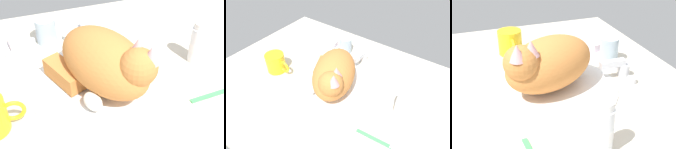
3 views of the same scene
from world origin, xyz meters
The scene contains 10 objects.
ground_plane centered at (0.00, 0.00, -1.50)cm, with size 110.00×82.50×3.00cm, color beige.
sink_basin centered at (0.00, 0.00, 0.48)cm, with size 37.98×37.98×0.95cm, color white.
faucet centered at (0.00, 22.13, 2.49)cm, with size 12.37×9.95×5.77cm.
cat centered at (0.27, -1.03, 8.47)cm, with size 27.00×31.31×16.98cm.
coffee_mug centered at (-27.94, -5.81, 4.21)cm, with size 12.36×8.30×8.43cm.
rinse_cup centered at (-11.00, 23.98, 4.02)cm, with size 6.06×6.06×8.04cm.
soap_dish centered at (-19.11, 22.63, 0.60)cm, with size 9.00×6.40×1.20cm, color white.
soap_bar centered at (-19.11, 22.63, 2.49)cm, with size 6.05×4.33×2.58cm, color silver.
toothpaste_bottle centered at (27.24, 2.50, 5.74)cm, with size 4.26×4.26×12.39cm.
toothbrush centered at (26.40, -11.44, 0.53)cm, with size 14.15×2.39×1.60cm.
Camera 2 is at (37.79, -49.68, 61.85)cm, focal length 33.88 mm.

